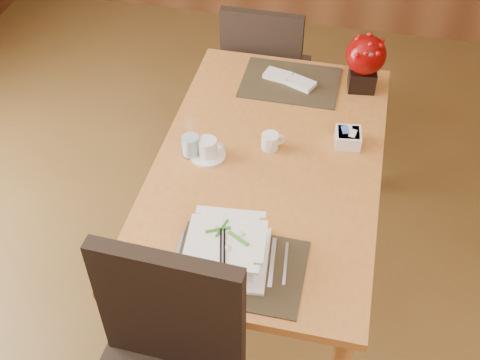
% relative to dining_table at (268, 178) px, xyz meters
% --- Properties ---
extents(dining_table, '(0.90, 1.50, 0.75)m').
position_rel_dining_table_xyz_m(dining_table, '(0.00, 0.00, 0.00)').
color(dining_table, '#BE7635').
rests_on(dining_table, ground).
extents(placemat_near, '(0.45, 0.33, 0.01)m').
position_rel_dining_table_xyz_m(placemat_near, '(0.00, -0.55, 0.10)').
color(placemat_near, black).
rests_on(placemat_near, dining_table).
extents(placemat_far, '(0.45, 0.33, 0.01)m').
position_rel_dining_table_xyz_m(placemat_far, '(0.00, 0.55, 0.10)').
color(placemat_far, black).
rests_on(placemat_far, dining_table).
extents(soup_setting, '(0.31, 0.31, 0.12)m').
position_rel_dining_table_xyz_m(soup_setting, '(-0.05, -0.52, 0.15)').
color(soup_setting, white).
rests_on(soup_setting, dining_table).
extents(coffee_cup, '(0.15, 0.15, 0.08)m').
position_rel_dining_table_xyz_m(coffee_cup, '(-0.25, -0.02, 0.13)').
color(coffee_cup, white).
rests_on(coffee_cup, dining_table).
extents(water_glass, '(0.10, 0.10, 0.17)m').
position_rel_dining_table_xyz_m(water_glass, '(-0.31, -0.03, 0.18)').
color(water_glass, white).
rests_on(water_glass, dining_table).
extents(creamer_jug, '(0.12, 0.12, 0.07)m').
position_rel_dining_table_xyz_m(creamer_jug, '(-0.01, 0.08, 0.13)').
color(creamer_jug, white).
rests_on(creamer_jug, dining_table).
extents(sugar_caddy, '(0.12, 0.12, 0.06)m').
position_rel_dining_table_xyz_m(sugar_caddy, '(0.30, 0.18, 0.13)').
color(sugar_caddy, white).
rests_on(sugar_caddy, dining_table).
extents(berry_decor, '(0.18, 0.18, 0.26)m').
position_rel_dining_table_xyz_m(berry_decor, '(0.32, 0.59, 0.25)').
color(berry_decor, black).
rests_on(berry_decor, dining_table).
extents(napkins_far, '(0.26, 0.16, 0.02)m').
position_rel_dining_table_xyz_m(napkins_far, '(0.00, 0.55, 0.11)').
color(napkins_far, white).
rests_on(napkins_far, dining_table).
extents(bread_plate, '(0.19, 0.19, 0.01)m').
position_rel_dining_table_xyz_m(bread_plate, '(-0.32, -0.66, 0.10)').
color(bread_plate, white).
rests_on(bread_plate, dining_table).
extents(far_chair, '(0.44, 0.44, 0.94)m').
position_rel_dining_table_xyz_m(far_chair, '(-0.19, 0.94, -0.12)').
color(far_chair, black).
rests_on(far_chair, ground).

